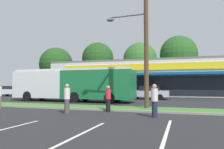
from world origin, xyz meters
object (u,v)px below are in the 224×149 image
(city_bus, at_px, (72,84))
(car_2, at_px, (148,92))
(utility_pole, at_px, (144,38))
(pedestrian_by_pole, at_px, (108,99))
(pedestrian_near_bench, at_px, (155,101))
(car_1, at_px, (10,91))
(pedestrian_far, at_px, (67,99))

(city_bus, bearing_deg, car_2, -139.20)
(utility_pole, distance_m, pedestrian_by_pole, 4.81)
(utility_pole, height_order, pedestrian_by_pole, utility_pole)
(pedestrian_near_bench, bearing_deg, car_1, 155.44)
(utility_pole, relative_size, car_1, 2.02)
(car_1, xyz_separation_m, pedestrian_far, (17.85, -14.69, 0.09))
(utility_pole, xyz_separation_m, city_bus, (-8.11, 4.97, -3.08))
(utility_pole, xyz_separation_m, pedestrian_near_bench, (1.06, -3.22, -3.99))
(utility_pole, distance_m, car_1, 24.93)
(pedestrian_far, bearing_deg, pedestrian_near_bench, 44.58)
(city_bus, distance_m, car_1, 15.14)
(car_1, xyz_separation_m, pedestrian_near_bench, (22.86, -14.60, 0.09))
(car_2, distance_m, pedestrian_far, 14.20)
(utility_pole, bearing_deg, car_1, 152.44)
(pedestrian_by_pole, distance_m, pedestrian_far, 2.54)
(car_2, xyz_separation_m, pedestrian_by_pole, (-0.64, -12.37, 0.03))
(pedestrian_near_bench, xyz_separation_m, pedestrian_far, (-5.01, -0.09, 0.01))
(utility_pole, bearing_deg, city_bus, 148.49)
(utility_pole, distance_m, pedestrian_near_bench, 5.24)
(car_2, bearing_deg, pedestrian_near_bench, 99.75)
(utility_pole, bearing_deg, pedestrian_far, -140.03)
(car_2, relative_size, pedestrian_near_bench, 2.81)
(utility_pole, bearing_deg, car_2, 97.08)
(car_1, bearing_deg, car_2, -2.05)
(car_2, height_order, pedestrian_far, pedestrian_far)
(utility_pole, height_order, car_1, utility_pole)
(city_bus, height_order, car_1, city_bus)
(city_bus, height_order, pedestrian_far, city_bus)
(utility_pole, relative_size, pedestrian_near_bench, 5.28)
(city_bus, xyz_separation_m, car_1, (-13.69, 6.40, -0.99))
(car_1, bearing_deg, utility_pole, -27.56)
(car_2, relative_size, pedestrian_by_pole, 2.97)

